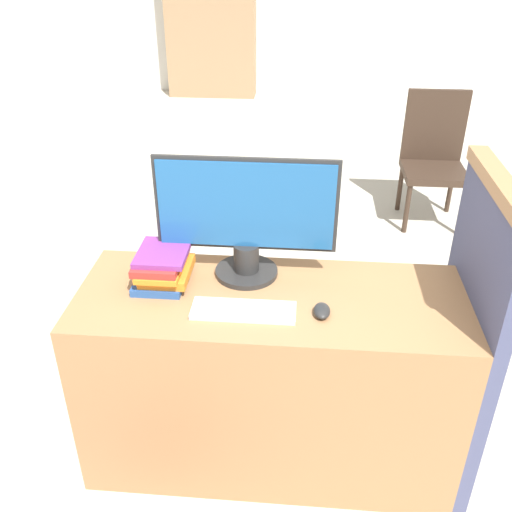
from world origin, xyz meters
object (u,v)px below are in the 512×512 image
(keyboard, at_px, (244,311))
(book_stack, at_px, (163,267))
(mouse, at_px, (322,311))
(monitor, at_px, (246,218))
(far_chair, at_px, (434,154))

(keyboard, distance_m, book_stack, 0.37)
(mouse, bearing_deg, monitor, 139.51)
(monitor, bearing_deg, keyboard, -86.52)
(mouse, height_order, far_chair, far_chair)
(mouse, xyz_separation_m, far_chair, (0.86, 2.44, -0.30))
(far_chair, bearing_deg, monitor, -67.23)
(mouse, bearing_deg, keyboard, -177.63)
(keyboard, xyz_separation_m, far_chair, (1.13, 2.45, -0.29))
(monitor, xyz_separation_m, far_chair, (1.14, 2.20, -0.52))
(mouse, height_order, book_stack, book_stack)
(keyboard, relative_size, book_stack, 1.37)
(book_stack, bearing_deg, mouse, -15.35)
(book_stack, bearing_deg, far_chair, 57.62)
(book_stack, distance_m, far_chair, 2.72)
(monitor, bearing_deg, far_chair, 62.52)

